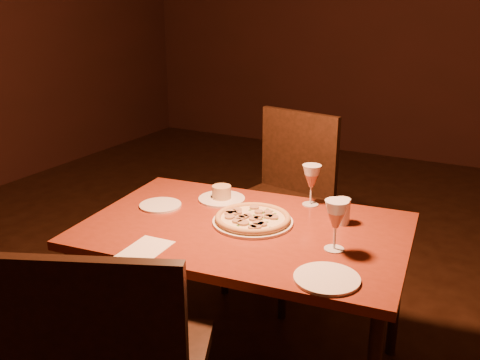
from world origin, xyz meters
The scene contains 12 objects.
floor centered at (0.00, 0.00, 0.00)m, with size 7.00×7.00×0.00m, color #311C10.
back_wall centered at (0.00, 3.50, 1.50)m, with size 6.00×0.04×3.00m, color black.
dining_table centered at (-0.01, -0.15, 0.62)m, with size 1.35×0.94×0.68m.
chair_far centered at (-0.17, 0.59, 0.55)m, with size 0.55×0.55×0.97m.
pizza_plate centered at (0.00, -0.11, 0.70)m, with size 0.33×0.33×0.04m.
ramekin_saucer centered at (-0.24, 0.06, 0.70)m, with size 0.21×0.21×0.07m.
wine_glass_far centered at (0.13, 0.19, 0.77)m, with size 0.08×0.08×0.18m, color #A66045, non-canonical shape.
wine_glass_right centered at (0.37, -0.18, 0.77)m, with size 0.09×0.09×0.19m, color #A66045, non-canonical shape.
water_tumbler centered at (0.32, 0.06, 0.73)m, with size 0.06×0.06×0.11m, color silver.
side_plate_left centered at (-0.44, -0.13, 0.68)m, with size 0.18×0.18×0.01m, color silver.
side_plate_near centered at (0.42, -0.41, 0.68)m, with size 0.22×0.22×0.01m, color silver.
menu_card centered at (-0.23, -0.50, 0.68)m, with size 0.14×0.20×0.00m, color silver.
Camera 1 is at (0.89, -1.88, 1.54)m, focal length 40.00 mm.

